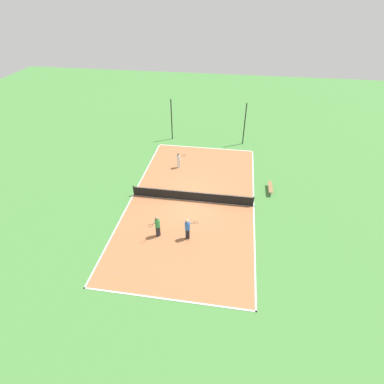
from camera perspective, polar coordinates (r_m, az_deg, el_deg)
The scene contains 12 objects.
ground_plane at distance 25.09m, azimuth -0.00°, elevation -1.66°, with size 80.00×80.00×0.00m, color #47843D.
court_surface at distance 25.09m, azimuth -0.00°, elevation -1.64°, with size 10.33×19.19×0.02m.
tennis_net at distance 24.78m, azimuth -0.00°, elevation -0.72°, with size 10.13×0.10×0.97m.
bench at distance 26.88m, azimuth 14.70°, elevation 0.90°, with size 0.36×1.80×0.45m.
player_near_blue at distance 21.03m, azimuth -0.85°, elevation -6.78°, with size 0.99×0.67×1.78m.
player_near_white at distance 29.05m, azimuth -2.56°, elevation 6.23°, with size 0.97×0.77×1.58m.
player_far_green at distance 21.35m, azimuth -6.60°, elevation -6.25°, with size 0.81×0.95×1.79m.
tennis_ball_near_net at distance 29.19m, azimuth 5.00°, elevation 4.30°, with size 0.07×0.07×0.07m, color #CCE033.
tennis_ball_midcourt at distance 27.20m, azimuth -0.11°, elevation 1.84°, with size 0.07×0.07×0.07m, color #CCE033.
tennis_ball_right_alley at distance 19.87m, azimuth -14.07°, elevation -15.80°, with size 0.07×0.07×0.07m, color #CCE033.
fence_post_back_left at distance 34.20m, azimuth -3.91°, elevation 13.56°, with size 0.12×0.12×4.64m.
fence_post_back_right at distance 33.49m, azimuth 9.98°, elevation 12.60°, with size 0.12×0.12×4.64m.
Camera 1 is at (3.01, -19.63, 15.34)m, focal length 28.00 mm.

